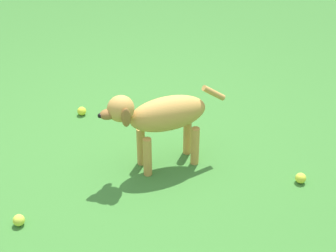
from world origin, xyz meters
name	(u,v)px	position (x,y,z in m)	size (l,w,h in m)	color
ground	(128,151)	(0.00, 0.00, 0.00)	(14.00, 14.00, 0.00)	#38722D
dog	(161,116)	(-0.21, -0.18, 0.37)	(0.24, 0.82, 0.56)	#C69347
tennis_ball_0	(19,220)	(-0.53, 0.72, 0.03)	(0.07, 0.07, 0.07)	#C8DA41
tennis_ball_1	(82,111)	(0.56, 0.23, 0.03)	(0.07, 0.07, 0.07)	yellow
tennis_ball_2	(301,178)	(-0.62, -0.96, 0.03)	(0.07, 0.07, 0.07)	#D8DC3C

